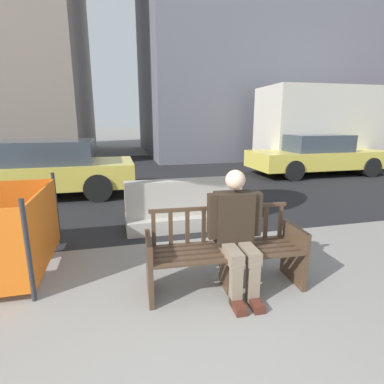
{
  "coord_description": "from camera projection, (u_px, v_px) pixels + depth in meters",
  "views": [
    {
      "loc": [
        -0.4,
        -1.57,
        1.81
      ],
      "look_at": [
        0.68,
        2.74,
        0.75
      ],
      "focal_mm": 28.0,
      "sensor_mm": 36.0,
      "label": 1
    }
  ],
  "objects": [
    {
      "name": "street_bench",
      "position": [
        225.0,
        254.0,
        3.26
      ],
      "size": [
        1.71,
        0.6,
        0.88
      ],
      "color": "#473323",
      "rests_on": "ground"
    },
    {
      "name": "street_asphalt",
      "position": [
        130.0,
        175.0,
        10.21
      ],
      "size": [
        120.0,
        12.0,
        0.01
      ],
      "primitive_type": "cube",
      "color": "black",
      "rests_on": "ground"
    },
    {
      "name": "delivery_truck",
      "position": [
        340.0,
        124.0,
        11.78
      ],
      "size": [
        6.85,
        2.46,
        3.05
      ],
      "color": "#B2281E",
      "rests_on": "ground"
    },
    {
      "name": "car_taxi_near",
      "position": [
        42.0,
        169.0,
        7.26
      ],
      "size": [
        4.43,
        2.04,
        1.36
      ],
      "color": "#DBC64C",
      "rests_on": "ground"
    },
    {
      "name": "seated_person",
      "position": [
        236.0,
        230.0,
        3.16
      ],
      "size": [
        0.59,
        0.74,
        1.31
      ],
      "color": "#2D2319",
      "rests_on": "ground"
    },
    {
      "name": "car_sedan_mid",
      "position": [
        316.0,
        155.0,
        10.26
      ],
      "size": [
        4.62,
        1.95,
        1.37
      ],
      "color": "#DBC64C",
      "rests_on": "ground"
    },
    {
      "name": "jersey_barrier_centre",
      "position": [
        184.0,
        208.0,
        5.17
      ],
      "size": [
        2.01,
        0.71,
        0.84
      ],
      "color": "#ADA89E",
      "rests_on": "ground"
    }
  ]
}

